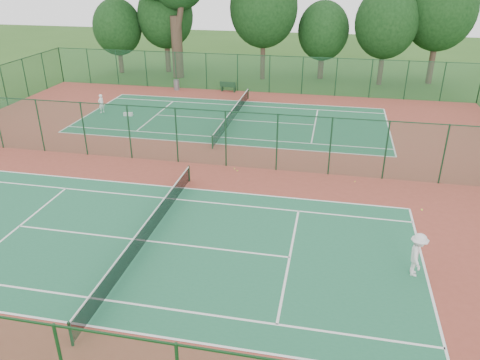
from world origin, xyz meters
name	(u,v)px	position (x,y,z in m)	size (l,w,h in m)	color
ground	(202,164)	(0.00, 0.00, 0.00)	(120.00, 120.00, 0.00)	#2A531A
red_pad	(202,164)	(0.00, 0.00, 0.01)	(40.00, 36.00, 0.01)	brown
court_near	(147,241)	(0.00, -9.00, 0.01)	(23.77, 10.97, 0.01)	#1F6543
court_far	(233,120)	(0.00, 9.00, 0.01)	(23.77, 10.97, 0.01)	#1D5B3A
fence_north	(253,73)	(0.00, 18.00, 1.76)	(40.00, 0.09, 3.50)	#1A4F31
fence_divider	(201,137)	(0.00, 0.00, 1.76)	(40.00, 0.09, 3.50)	#184A30
tennis_net_near	(146,231)	(0.00, -9.00, 0.54)	(0.10, 12.90, 0.97)	#12331C
tennis_net_far	(233,113)	(0.00, 9.00, 0.54)	(0.10, 12.90, 0.97)	black
player_near	(417,255)	(11.38, -9.16, 0.94)	(1.19, 0.69, 1.85)	silver
player_far	(101,104)	(-11.01, 8.70, 0.79)	(0.56, 0.37, 1.54)	white
trash_bin	(177,85)	(-7.42, 17.19, 0.50)	(0.55, 0.55, 0.98)	slate
bench	(228,86)	(-2.35, 17.50, 0.51)	(1.63, 0.65, 0.98)	black
kit_bag	(128,114)	(-8.55, 8.32, 0.15)	(0.73, 0.27, 0.27)	silver
stray_ball_a	(237,171)	(2.38, -0.66, 0.05)	(0.07, 0.07, 0.07)	#C0E034
stray_ball_b	(355,181)	(9.23, -0.79, 0.04)	(0.06, 0.06, 0.06)	yellow
stray_ball_c	(234,169)	(2.15, -0.39, 0.04)	(0.07, 0.07, 0.07)	#C6EC36
evergreen_row	(268,78)	(0.50, 24.25, 0.00)	(39.00, 5.00, 12.00)	black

